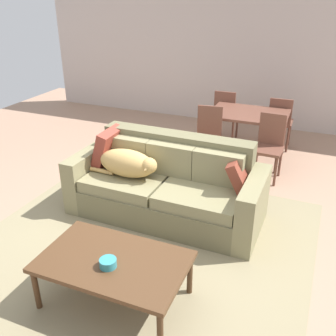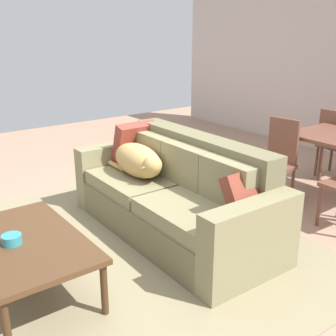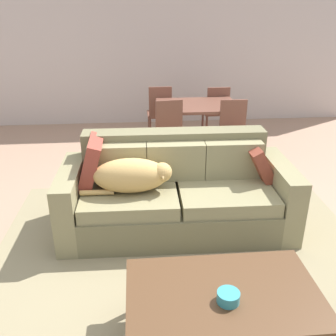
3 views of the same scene
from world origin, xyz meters
TOP-DOWN VIEW (x-y plane):
  - ground_plane at (0.00, 0.00)m, footprint 10.00×10.00m
  - back_partition at (0.00, 4.00)m, footprint 8.00×0.12m
  - area_rug at (0.13, -0.43)m, footprint 3.49×3.31m
  - couch at (0.13, 0.29)m, footprint 2.26×0.98m
  - dog_on_left_cushion at (-0.30, 0.14)m, footprint 0.85×0.34m
  - throw_pillow_by_left_arm at (-0.70, 0.36)m, footprint 0.26×0.48m
  - throw_pillow_by_right_arm at (0.96, 0.33)m, footprint 0.28×0.38m
  - coffee_table at (0.26, -1.21)m, footprint 1.23×0.75m
  - bowl_on_coffee_table at (0.27, -1.30)m, footprint 0.14×0.14m
  - dining_table at (0.65, 2.28)m, footprint 1.16×0.85m
  - dining_chair_near_left at (0.20, 1.66)m, footprint 0.45×0.45m
  - dining_chair_near_right at (1.07, 1.73)m, footprint 0.42×0.42m
  - dining_chair_far_left at (0.15, 2.88)m, footprint 0.40×0.40m
  - dining_chair_far_right at (1.07, 2.86)m, footprint 0.41×0.41m

SIDE VIEW (x-z plane):
  - ground_plane at x=0.00m, z-range 0.00..0.00m
  - area_rug at x=0.13m, z-range 0.00..0.01m
  - couch at x=0.13m, z-range -0.11..0.82m
  - coffee_table at x=0.26m, z-range 0.18..0.63m
  - bowl_on_coffee_table at x=0.27m, z-range 0.45..0.52m
  - dining_chair_far_left at x=0.15m, z-range 0.04..0.95m
  - dining_chair_far_right at x=1.07m, z-range 0.06..0.94m
  - dining_chair_near_right at x=1.07m, z-range 0.05..0.97m
  - dining_chair_near_left at x=0.20m, z-range 0.04..0.99m
  - dog_on_left_cushion at x=-0.30m, z-range 0.48..0.81m
  - throw_pillow_by_right_arm at x=0.96m, z-range 0.46..0.83m
  - dining_table at x=0.65m, z-range 0.30..1.05m
  - throw_pillow_by_left_arm at x=-0.70m, z-range 0.45..0.94m
  - back_partition at x=0.00m, z-range 0.00..2.70m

